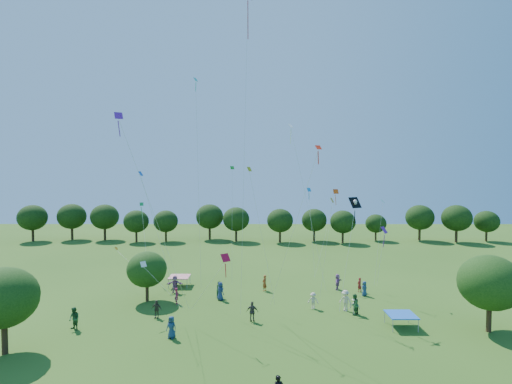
# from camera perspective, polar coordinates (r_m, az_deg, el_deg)

# --- Properties ---
(near_tree_west) EXTENTS (4.59, 4.59, 6.01)m
(near_tree_west) POSITION_cam_1_polar(r_m,az_deg,el_deg) (33.25, -32.38, -12.64)
(near_tree_west) COLOR #422B19
(near_tree_west) RESTS_ON ground
(near_tree_north) EXTENTS (3.83, 3.83, 4.86)m
(near_tree_north) POSITION_cam_1_polar(r_m,az_deg,el_deg) (40.92, -15.33, -10.61)
(near_tree_north) COLOR #422B19
(near_tree_north) RESTS_ON ground
(near_tree_east) EXTENTS (4.76, 4.76, 6.07)m
(near_tree_east) POSITION_cam_1_polar(r_m,az_deg,el_deg) (36.89, 30.43, -11.10)
(near_tree_east) COLOR #422B19
(near_tree_east) RESTS_ON ground
(treeline) EXTENTS (88.01, 8.77, 6.77)m
(treeline) POSITION_cam_1_polar(r_m,az_deg,el_deg) (73.38, -1.29, -3.86)
(treeline) COLOR #422B19
(treeline) RESTS_ON ground
(tent_red_stripe) EXTENTS (2.20, 2.20, 1.10)m
(tent_red_stripe) POSITION_cam_1_polar(r_m,az_deg,el_deg) (45.83, -10.88, -11.81)
(tent_red_stripe) COLOR red
(tent_red_stripe) RESTS_ON ground
(tent_blue) EXTENTS (2.20, 2.20, 1.10)m
(tent_blue) POSITION_cam_1_polar(r_m,az_deg,el_deg) (35.73, 20.02, -16.15)
(tent_blue) COLOR blue
(tent_blue) RESTS_ON ground
(crowd_person_0) EXTENTS (0.84, 0.74, 1.50)m
(crowd_person_0) POSITION_cam_1_polar(r_m,az_deg,el_deg) (43.15, 15.22, -13.17)
(crowd_person_0) COLOR navy
(crowd_person_0) RESTS_ON ground
(crowd_person_1) EXTENTS (0.71, 0.75, 1.69)m
(crowd_person_1) POSITION_cam_1_polar(r_m,az_deg,el_deg) (43.35, 1.22, -12.87)
(crowd_person_1) COLOR #9C3C1C
(crowd_person_1) RESTS_ON ground
(crowd_person_2) EXTENTS (0.95, 1.02, 1.84)m
(crowd_person_2) POSITION_cam_1_polar(r_m,az_deg,el_deg) (37.50, 13.88, -15.34)
(crowd_person_2) COLOR #225129
(crowd_person_2) RESTS_ON ground
(crowd_person_3) EXTENTS (1.28, 1.28, 1.92)m
(crowd_person_3) POSITION_cam_1_polar(r_m,az_deg,el_deg) (38.28, 12.65, -14.89)
(crowd_person_3) COLOR beige
(crowd_person_3) RESTS_ON ground
(crowd_person_4) EXTENTS (0.98, 0.59, 1.56)m
(crowd_person_4) POSITION_cam_1_polar(r_m,az_deg,el_deg) (36.81, -14.04, -15.92)
(crowd_person_4) COLOR #3A372F
(crowd_person_4) RESTS_ON ground
(crowd_person_5) EXTENTS (1.72, 0.68, 1.81)m
(crowd_person_5) POSITION_cam_1_polar(r_m,az_deg,el_deg) (43.47, -11.51, -12.80)
(crowd_person_5) COLOR #8C5284
(crowd_person_5) RESTS_ON ground
(crowd_person_6) EXTENTS (0.94, 0.97, 1.78)m
(crowd_person_6) POSITION_cam_1_polar(r_m,az_deg,el_deg) (40.53, -5.11, -13.93)
(crowd_person_6) COLOR navy
(crowd_person_6) RESTS_ON ground
(crowd_person_7) EXTENTS (0.48, 0.64, 1.54)m
(crowd_person_7) POSITION_cam_1_polar(r_m,az_deg,el_deg) (40.06, -11.26, -14.36)
(crowd_person_7) COLOR #9B1C3E
(crowd_person_7) RESTS_ON ground
(crowd_person_8) EXTENTS (1.01, 0.87, 1.80)m
(crowd_person_8) POSITION_cam_1_polar(r_m,az_deg,el_deg) (36.33, -24.53, -16.14)
(crowd_person_8) COLOR #23522A
(crowd_person_8) RESTS_ON ground
(crowd_person_9) EXTENTS (1.03, 0.60, 1.48)m
(crowd_person_9) POSITION_cam_1_polar(r_m,az_deg,el_deg) (37.68, 13.93, -15.54)
(crowd_person_9) COLOR beige
(crowd_person_9) RESTS_ON ground
(crowd_person_10) EXTENTS (1.05, 0.59, 1.69)m
(crowd_person_10) POSITION_cam_1_polar(r_m,az_deg,el_deg) (35.00, -0.53, -16.72)
(crowd_person_10) COLOR #463C38
(crowd_person_10) RESTS_ON ground
(crowd_person_11) EXTENTS (1.27, 1.66, 1.70)m
(crowd_person_11) POSITION_cam_1_polar(r_m,az_deg,el_deg) (44.61, 11.58, -12.47)
(crowd_person_11) COLOR #925998
(crowd_person_11) RESTS_ON ground
(crowd_person_12) EXTENTS (0.93, 0.69, 1.68)m
(crowd_person_12) POSITION_cam_1_polar(r_m,az_deg,el_deg) (32.47, -12.00, -18.37)
(crowd_person_12) COLOR navy
(crowd_person_12) RESTS_ON ground
(crowd_person_13) EXTENTS (0.66, 0.62, 1.50)m
(crowd_person_13) POSITION_cam_1_polar(r_m,az_deg,el_deg) (44.43, 14.56, -12.70)
(crowd_person_13) COLOR maroon
(crowd_person_13) RESTS_ON ground
(crowd_person_14) EXTENTS (0.63, 0.88, 1.62)m
(crowd_person_14) POSITION_cam_1_polar(r_m,az_deg,el_deg) (41.46, -5.24, -13.67)
(crowd_person_14) COLOR #26592E
(crowd_person_14) RESTS_ON ground
(crowd_person_15) EXTENTS (1.05, 0.60, 1.51)m
(crowd_person_15) POSITION_cam_1_polar(r_m,az_deg,el_deg) (38.40, 8.17, -15.11)
(crowd_person_15) COLOR beige
(crowd_person_15) RESTS_ON ground
(pirate_kite) EXTENTS (2.50, 3.41, 9.10)m
(pirate_kite) POSITION_cam_1_polar(r_m,az_deg,el_deg) (35.53, 13.94, -1.72)
(pirate_kite) COLOR black
(red_high_kite) EXTENTS (0.92, 3.04, 26.18)m
(red_high_kite) POSITION_cam_1_polar(r_m,az_deg,el_deg) (34.58, -1.37, 18.17)
(red_high_kite) COLOR red
(small_kite_0) EXTENTS (3.12, 7.52, 13.02)m
(small_kite_0) POSITION_cam_1_polar(r_m,az_deg,el_deg) (28.30, 6.68, -1.24)
(small_kite_0) COLOR red
(small_kite_1) EXTENTS (3.25, 3.84, 9.34)m
(small_kite_1) POSITION_cam_1_polar(r_m,az_deg,el_deg) (46.48, 10.97, -1.59)
(small_kite_1) COLOR #FF4B0D
(small_kite_2) EXTENTS (5.06, 4.21, 3.01)m
(small_kite_2) POSITION_cam_1_polar(r_m,az_deg,el_deg) (46.34, -18.46, -8.60)
(small_kite_2) COLOR orange
(small_kite_3) EXTENTS (2.92, 7.17, 7.73)m
(small_kite_3) POSITION_cam_1_polar(r_m,az_deg,el_deg) (47.78, -15.86, -3.80)
(small_kite_3) COLOR #1B9546
(small_kite_4) EXTENTS (3.32, 0.57, 11.34)m
(small_kite_4) POSITION_cam_1_polar(r_m,az_deg,el_deg) (34.02, -14.86, -2.16)
(small_kite_4) COLOR blue
(small_kite_5) EXTENTS (3.82, 6.15, 15.20)m
(small_kite_5) POSITION_cam_1_polar(r_m,az_deg,el_deg) (28.83, -16.66, 3.36)
(small_kite_5) COLOR #6F1BA4
(small_kite_6) EXTENTS (3.89, 1.32, 3.68)m
(small_kite_6) POSITION_cam_1_polar(r_m,az_deg,el_deg) (35.57, -15.14, -10.68)
(small_kite_6) COLOR white
(small_kite_7) EXTENTS (0.66, 0.51, 20.35)m
(small_kite_7) POSITION_cam_1_polar(r_m,az_deg,el_deg) (39.16, -8.40, 7.33)
(small_kite_7) COLOR #0CB8AD
(small_kite_8) EXTENTS (3.50, 3.42, 5.26)m
(small_kite_8) POSITION_cam_1_polar(r_m,az_deg,el_deg) (30.17, -4.84, -10.26)
(small_kite_8) COLOR red
(small_kite_9) EXTENTS (0.91, 1.97, 9.10)m
(small_kite_9) POSITION_cam_1_polar(r_m,az_deg,el_deg) (34.95, 10.45, -4.15)
(small_kite_9) COLOR orange
(small_kite_10) EXTENTS (2.35, 2.07, 11.69)m
(small_kite_10) POSITION_cam_1_polar(r_m,az_deg,el_deg) (32.23, 0.08, -2.29)
(small_kite_10) COLOR gold
(small_kite_11) EXTENTS (0.44, 0.66, 11.90)m
(small_kite_11) POSITION_cam_1_polar(r_m,az_deg,el_deg) (40.14, -3.43, -1.29)
(small_kite_11) COLOR #198C22
(small_kite_12) EXTENTS (0.58, 3.31, 9.52)m
(small_kite_12) POSITION_cam_1_polar(r_m,az_deg,el_deg) (45.55, 7.72, -1.88)
(small_kite_12) COLOR #1684E1
(small_kite_13) EXTENTS (0.86, 1.16, 6.00)m
(small_kite_13) POSITION_cam_1_polar(r_m,az_deg,el_deg) (40.81, 17.79, -5.84)
(small_kite_13) COLOR #711890
(small_kite_14) EXTENTS (3.66, 1.02, 15.84)m
(small_kite_14) POSITION_cam_1_polar(r_m,az_deg,el_deg) (38.10, 6.15, 3.70)
(small_kite_14) COLOR white
(small_kite_15) EXTENTS (1.32, 1.47, 8.51)m
(small_kite_15) POSITION_cam_1_polar(r_m,az_deg,el_deg) (42.50, 17.44, -3.57)
(small_kite_15) COLOR #0DBACA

